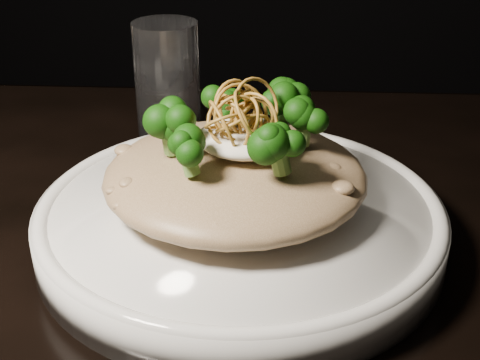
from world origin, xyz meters
name	(u,v)px	position (x,y,z in m)	size (l,w,h in m)	color
table	(249,356)	(0.00, 0.00, 0.67)	(1.10, 0.80, 0.75)	black
plate	(240,222)	(-0.01, 0.04, 0.77)	(0.32, 0.32, 0.03)	silver
risotto	(235,175)	(-0.01, 0.05, 0.81)	(0.21, 0.21, 0.05)	brown
broccoli	(241,115)	(-0.01, 0.05, 0.86)	(0.16, 0.16, 0.06)	black
cheese	(245,137)	(-0.01, 0.05, 0.84)	(0.07, 0.07, 0.02)	white
shallots	(240,106)	(-0.01, 0.04, 0.87)	(0.06, 0.06, 0.04)	brown
drinking_glass	(167,79)	(-0.10, 0.26, 0.81)	(0.07, 0.07, 0.12)	silver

